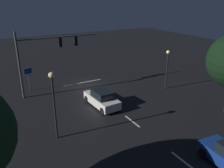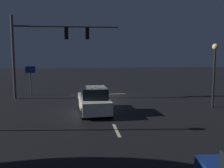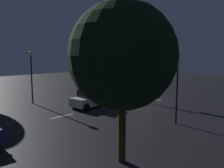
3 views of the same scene
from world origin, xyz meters
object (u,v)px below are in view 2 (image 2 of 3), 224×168
Objects in this scene: traffic_signal_assembly at (48,42)px; street_lamp_left_kerb at (215,62)px; car_approaching at (94,101)px; route_sign at (30,74)px.

traffic_signal_assembly reaches higher than street_lamp_left_kerb.
route_sign is (5.37, -7.64, 1.15)m from car_approaching.
car_approaching is 9.40m from route_sign.
car_approaching is at bearing 3.28° from street_lamp_left_kerb.
car_approaching is at bearing 120.73° from traffic_signal_assembly.
street_lamp_left_kerb is at bearing 155.87° from traffic_signal_assembly.
traffic_signal_assembly is 1.97× the size of street_lamp_left_kerb.
car_approaching is (-3.53, 5.93, -4.00)m from traffic_signal_assembly.
car_approaching is 8.97m from street_lamp_left_kerb.
street_lamp_left_kerb is 15.75m from route_sign.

